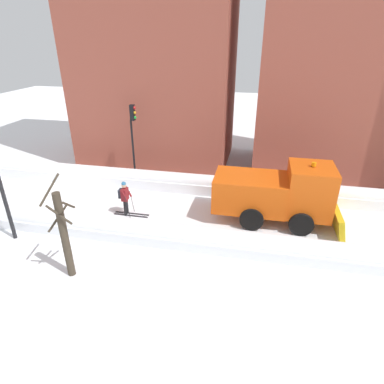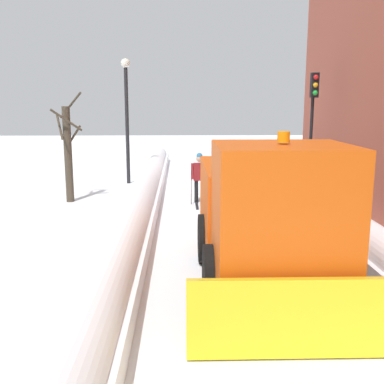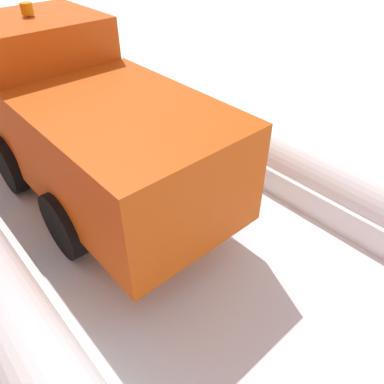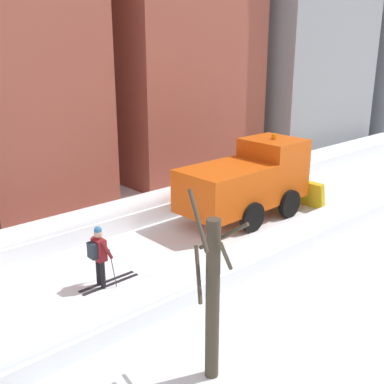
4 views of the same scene
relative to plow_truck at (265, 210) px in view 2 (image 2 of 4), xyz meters
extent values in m
plane|color=white|center=(0.30, -1.50, -1.48)|extent=(80.00, 80.00, 0.00)
cube|color=white|center=(-2.36, -1.50, -1.17)|extent=(1.10, 36.00, 0.62)
cylinder|color=white|center=(-2.36, -1.50, -0.86)|extent=(0.90, 34.20, 0.90)
cube|color=white|center=(2.96, -1.50, -1.23)|extent=(1.10, 36.00, 0.49)
cylinder|color=white|center=(2.96, -1.50, -0.99)|extent=(0.90, 34.20, 0.90)
cube|color=#DB510F|center=(0.00, -1.32, -0.08)|extent=(2.30, 3.40, 1.60)
cube|color=#DB510F|center=(0.00, 1.38, 0.27)|extent=(2.20, 2.00, 2.30)
cube|color=black|center=(0.00, 2.34, 0.78)|extent=(1.85, 0.06, 1.01)
cube|color=yellow|center=(0.00, 2.73, -0.93)|extent=(3.20, 0.46, 1.13)
cylinder|color=orange|center=(0.00, 1.38, 1.54)|extent=(0.20, 0.20, 0.18)
cylinder|color=black|center=(-1.15, 1.08, -0.93)|extent=(0.25, 1.10, 1.10)
cylinder|color=black|center=(1.15, 1.08, -0.93)|extent=(0.25, 1.10, 1.10)
cylinder|color=black|center=(-1.15, -1.12, -0.93)|extent=(0.25, 1.10, 1.10)
cylinder|color=black|center=(1.15, -1.12, -0.93)|extent=(0.25, 1.10, 1.10)
cylinder|color=black|center=(0.88, -7.35, -1.07)|extent=(0.14, 0.14, 0.82)
cylinder|color=black|center=(1.10, -7.35, -1.07)|extent=(0.14, 0.14, 0.82)
cube|color=maroon|center=(0.99, -7.35, -0.35)|extent=(0.42, 0.26, 0.62)
cube|color=#262D38|center=(0.99, -7.56, -0.32)|extent=(0.32, 0.16, 0.44)
sphere|color=tan|center=(0.99, -7.35, 0.12)|extent=(0.24, 0.24, 0.24)
sphere|color=teal|center=(0.99, -7.35, 0.22)|extent=(0.22, 0.22, 0.22)
cylinder|color=maroon|center=(0.73, -7.25, -0.32)|extent=(0.09, 0.33, 0.56)
cylinder|color=maroon|center=(1.25, -7.25, -0.32)|extent=(0.09, 0.33, 0.56)
cube|color=black|center=(0.88, -7.10, -1.46)|extent=(0.09, 1.80, 0.03)
cube|color=black|center=(1.10, -7.10, -1.46)|extent=(0.09, 1.80, 0.03)
cylinder|color=#262628|center=(0.69, -7.13, -0.88)|extent=(0.02, 0.19, 1.19)
cylinder|color=#262628|center=(1.29, -7.13, -0.88)|extent=(0.02, 0.19, 1.19)
cylinder|color=black|center=(-3.30, -8.50, 0.40)|extent=(0.12, 0.12, 3.75)
cube|color=black|center=(-3.30, -8.36, 2.72)|extent=(0.28, 0.24, 0.90)
sphere|color=red|center=(-3.30, -8.23, 3.00)|extent=(0.18, 0.18, 0.18)
sphere|color=gold|center=(-3.30, -8.23, 2.72)|extent=(0.18, 0.18, 0.18)
sphere|color=green|center=(-3.30, -8.23, 2.44)|extent=(0.18, 0.18, 0.18)
cylinder|color=black|center=(4.01, -11.43, 1.04)|extent=(0.16, 0.16, 5.04)
sphere|color=silver|center=(4.01, -11.43, 3.75)|extent=(0.40, 0.40, 0.40)
cylinder|color=#41372B|center=(5.71, -7.63, 0.24)|extent=(0.28, 0.28, 3.44)
cylinder|color=#41372B|center=(5.61, -7.93, 1.99)|extent=(0.90, 0.41, 0.96)
cylinder|color=#41372B|center=(5.63, -7.28, 1.49)|extent=(1.04, 0.37, 0.80)
cylinder|color=#41372B|center=(5.92, -7.51, 1.24)|extent=(0.40, 0.68, 0.88)
cylinder|color=#41372B|center=(5.56, -7.87, 0.86)|extent=(0.73, 0.55, 0.90)
camera|label=1|loc=(14.24, -1.18, 6.68)|focal=30.15mm
camera|label=2|loc=(1.67, 8.69, 2.09)|focal=42.35mm
camera|label=3|loc=(-2.42, -5.48, 2.92)|focal=34.53mm
camera|label=4|loc=(11.45, -13.36, 5.07)|focal=43.96mm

